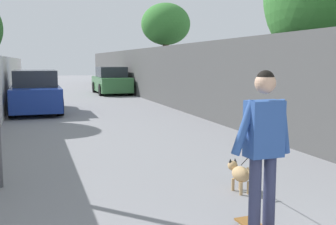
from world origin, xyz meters
The scene contains 7 objects.
ground_plane centered at (14.00, 0.00, 0.00)m, with size 80.00×80.00×0.00m, color gray.
fence_right centered at (12.00, -3.24, 1.25)m, with size 48.00×0.30×2.50m, color #4C4C4C.
tree_right_far centered at (19.00, -4.27, 3.66)m, with size 2.46×2.46×4.75m.
person_skateboarder centered at (2.44, -0.12, 1.08)m, with size 0.24×0.71×1.70m.
dog centered at (3.93, -0.64, 0.27)m, with size 1.77×0.64×1.06m.
car_near centered at (14.77, 2.09, 0.72)m, with size 4.28×1.80×1.54m.
car_far centered at (22.47, -2.09, 0.71)m, with size 4.06×1.80×1.54m.
Camera 1 is at (-1.34, 2.14, 1.88)m, focal length 44.74 mm.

